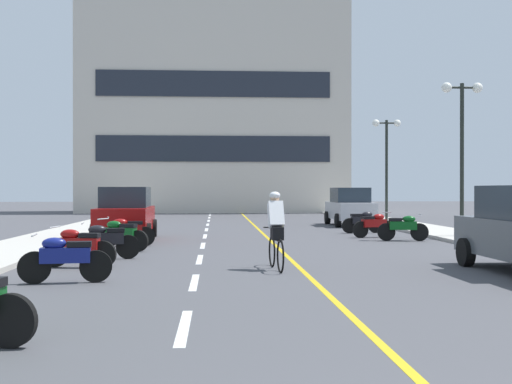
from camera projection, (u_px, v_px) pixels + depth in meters
The scene contains 29 objects.
ground_plane at pixel (261, 238), 23.36m from camera, with size 140.00×140.00×0.00m, color #47474C.
curb_left at pixel (74, 232), 25.92m from camera, with size 2.40×72.00×0.12m, color #B7B2A8.
curb_right at pixel (431, 230), 26.80m from camera, with size 2.40×72.00×0.12m, color #B7B2A8.
lane_dash_1 at pixel (184, 327), 8.27m from camera, with size 0.14×2.20×0.01m, color silver.
lane_dash_2 at pixel (194, 282), 12.26m from camera, with size 0.14×2.20×0.01m, color silver.
lane_dash_3 at pixel (200, 259), 16.26m from camera, with size 0.14×2.20×0.01m, color silver.
lane_dash_4 at pixel (203, 246), 20.25m from camera, with size 0.14×2.20×0.01m, color silver.
lane_dash_5 at pixel (205, 236), 24.24m from camera, with size 0.14×2.20×0.01m, color silver.
lane_dash_6 at pixel (207, 230), 28.23m from camera, with size 0.14×2.20×0.01m, color silver.
lane_dash_7 at pixel (208, 225), 32.23m from camera, with size 0.14×2.20×0.01m, color silver.
lane_dash_8 at pixel (209, 221), 36.22m from camera, with size 0.14×2.20×0.01m, color silver.
lane_dash_9 at pixel (209, 218), 40.21m from camera, with size 0.14×2.20×0.01m, color silver.
lane_dash_10 at pixel (210, 215), 44.20m from camera, with size 0.14×2.20×0.01m, color silver.
lane_dash_11 at pixel (210, 213), 48.20m from camera, with size 0.14×2.20×0.01m, color silver.
centre_line_yellow at pixel (262, 232), 26.37m from camera, with size 0.12×66.00×0.01m, color gold.
office_building at pixel (214, 111), 50.48m from camera, with size 20.02×6.73×15.55m.
street_lamp_mid at pixel (462, 124), 22.98m from camera, with size 1.46×0.36×5.37m.
street_lamp_far at pixel (387, 147), 33.31m from camera, with size 1.46×0.36×5.17m.
parked_car_mid at pixel (126, 213), 22.63m from camera, with size 2.00×4.24×1.82m.
parked_car_far at pixel (350, 207), 31.44m from camera, with size 1.92×4.20×1.82m.
motorcycle_3 at pixel (65, 258), 12.13m from camera, with size 1.70×0.60×0.92m.
motorcycle_4 at pixel (78, 246), 14.56m from camera, with size 1.70×0.60×0.92m.
motorcycle_5 at pixel (105, 240), 16.28m from camera, with size 1.70×0.60×0.92m.
motorcycle_6 at pixel (120, 234), 18.46m from camera, with size 1.63×0.81×0.92m.
motorcycle_7 at pixel (126, 231), 19.91m from camera, with size 1.69×0.63×0.92m.
motorcycle_8 at pixel (403, 227), 22.08m from camera, with size 1.70×0.60×0.92m.
motorcycle_9 at pixel (374, 224), 23.68m from camera, with size 1.65×0.75×0.92m.
motorcycle_10 at pixel (363, 221), 26.05m from camera, with size 1.69×0.60×0.92m.
cyclist_rider at pixel (276, 229), 14.25m from camera, with size 0.42×1.77×1.71m.
Camera 1 is at (-1.60, -2.30, 1.74)m, focal length 46.06 mm.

